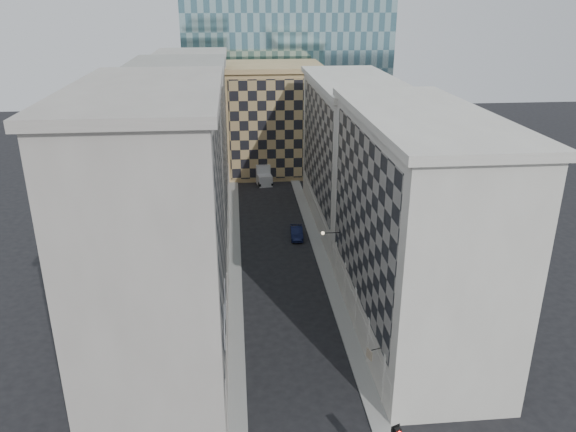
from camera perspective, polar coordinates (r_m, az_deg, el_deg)
sidewalk_west at (r=66.82m, az=-5.42°, el=-4.85°), size 1.50×100.00×0.15m
sidewalk_east at (r=67.55m, az=3.54°, el=-4.49°), size 1.50×100.00×0.15m
bldg_left_a at (r=45.06m, az=-12.94°, el=-2.36°), size 10.80×22.80×23.70m
bldg_left_b at (r=65.83m, az=-10.70°, el=4.98°), size 10.80×22.80×22.70m
bldg_left_c at (r=87.20m, az=-9.54°, el=8.76°), size 10.80×22.80×21.70m
bldg_right_a at (r=51.31m, az=12.61°, el=-1.15°), size 10.80×26.80×20.70m
bldg_right_b at (r=76.20m, az=6.55°, el=6.32°), size 10.80×28.80×19.70m
tan_block at (r=100.11m, az=-1.56°, el=9.86°), size 16.80×14.80×18.80m
church_tower at (r=112.06m, az=-3.28°, el=20.10°), size 7.20×7.20×51.50m
flagpoles_left at (r=41.95m, az=-6.45°, el=-9.69°), size 0.10×6.33×2.33m
bracket_lamp at (r=59.49m, az=3.73°, el=-1.74°), size 1.98×0.36×0.36m
box_truck at (r=95.43m, az=-2.60°, el=4.26°), size 3.08×6.03×3.17m
dark_car at (r=73.41m, az=0.88°, el=-1.68°), size 1.81×4.52×1.46m
shop_sign at (r=45.04m, az=8.31°, el=-13.71°), size 1.14×0.79×0.89m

